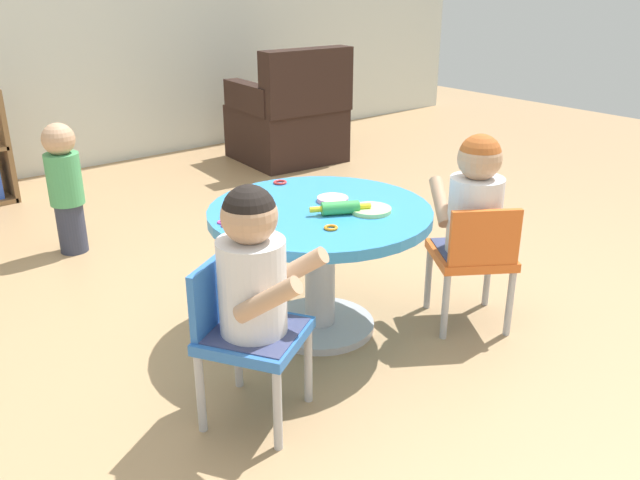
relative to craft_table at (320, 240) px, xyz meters
The scene contains 15 objects.
ground_plane 0.39m from the craft_table, ahead, with size 10.00×10.00×0.00m, color tan.
craft_table is the anchor object (origin of this frame).
child_chair_left 0.61m from the craft_table, 152.05° to the right, with size 0.41×0.41×0.54m.
seated_child_left 0.63m from the craft_table, 148.30° to the right, with size 0.41×0.43×0.51m.
child_chair_right 0.61m from the craft_table, 36.42° to the right, with size 0.42×0.42×0.54m.
seated_child_right 0.63m from the craft_table, 32.67° to the right, with size 0.41×0.44×0.51m.
armchair_dark 2.59m from the craft_table, 55.99° to the left, with size 0.76×0.77×0.85m.
toddler_standing 1.51m from the craft_table, 108.79° to the left, with size 0.17×0.17×0.67m.
rolling_pin 0.18m from the craft_table, 78.94° to the right, with size 0.21×0.13×0.05m.
craft_scissors 0.38m from the craft_table, 167.34° to the left, with size 0.14×0.08×0.01m.
playdough_blob_0 0.24m from the craft_table, 50.44° to the right, with size 0.15×0.15×0.02m, color #B2E58C.
playdough_blob_1 0.17m from the craft_table, 20.77° to the left, with size 0.12×0.12×0.02m, color pink.
cookie_cutter_0 0.26m from the craft_table, 119.00° to the right, with size 0.05×0.05×0.01m, color orange.
cookie_cutter_1 0.38m from the craft_table, 154.21° to the right, with size 0.06×0.06×0.01m, color #3F99D8.
cookie_cutter_2 0.39m from the craft_table, 78.87° to the left, with size 0.06×0.06×0.01m, color red.
Camera 1 is at (-1.50, -1.85, 1.36)m, focal length 37.36 mm.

